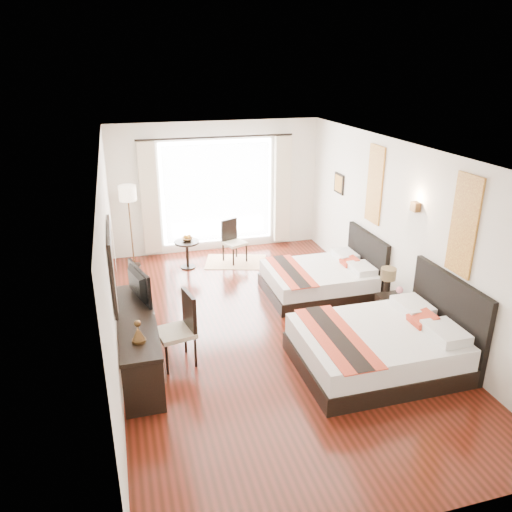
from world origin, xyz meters
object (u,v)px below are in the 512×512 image
object	(u,v)px
table_lamp	(388,276)
console_desk	(139,342)
bed_far	(323,279)
desk_chair	(178,343)
nightstand	(391,310)
television	(134,284)
side_table	(187,255)
vase	(399,294)
floor_lamp	(128,199)
fruit_bowl	(187,239)
window_chair	(234,249)
bed_near	(382,345)

from	to	relation	value
table_lamp	console_desk	world-z (taller)	table_lamp
bed_far	desk_chair	world-z (taller)	bed_far
nightstand	television	bearing A→B (deg)	174.32
bed_far	side_table	world-z (taller)	bed_far
bed_far	vase	xyz separation A→B (m)	(0.63, -1.49, 0.29)
vase	nightstand	bearing A→B (deg)	90.75
floor_lamp	fruit_bowl	size ratio (longest dim) A/B	7.36
bed_far	nightstand	distance (m)	1.47
desk_chair	fruit_bowl	bearing A→B (deg)	-112.32
bed_far	table_lamp	size ratio (longest dim) A/B	4.91
fruit_bowl	window_chair	size ratio (longest dim) A/B	0.26
console_desk	side_table	distance (m)	3.53
table_lamp	nightstand	bearing A→B (deg)	-79.09
vase	fruit_bowl	bearing A→B (deg)	129.63
fruit_bowl	console_desk	bearing A→B (deg)	-109.30
window_chair	table_lamp	bearing A→B (deg)	5.66
bed_far	window_chair	xyz separation A→B (m)	(-1.18, 1.92, -0.01)
table_lamp	window_chair	size ratio (longest dim) A/B	0.44
desk_chair	floor_lamp	world-z (taller)	floor_lamp
bed_far	floor_lamp	xyz separation A→B (m)	(-3.23, 2.24, 1.15)
television	window_chair	size ratio (longest dim) A/B	0.94
desk_chair	floor_lamp	size ratio (longest dim) A/B	0.62
bed_near	side_table	size ratio (longest dim) A/B	3.83
bed_near	table_lamp	distance (m)	1.48
side_table	bed_far	bearing A→B (deg)	-40.23
window_chair	console_desk	bearing A→B (deg)	-56.49
nightstand	vase	xyz separation A→B (m)	(0.00, -0.16, 0.35)
bed_near	television	bearing A→B (deg)	155.54
fruit_bowl	window_chair	xyz separation A→B (m)	(0.98, 0.05, -0.33)
side_table	vase	bearing A→B (deg)	-49.90
bed_near	vase	bearing A→B (deg)	49.58
floor_lamp	table_lamp	bearing A→B (deg)	-41.77
bed_far	table_lamp	world-z (taller)	bed_far
bed_far	vase	distance (m)	1.65
console_desk	floor_lamp	bearing A→B (deg)	88.37
vase	bed_far	bearing A→B (deg)	112.89
bed_near	vase	world-z (taller)	bed_near
table_lamp	desk_chair	xyz separation A→B (m)	(-3.41, -0.37, -0.45)
console_desk	fruit_bowl	size ratio (longest dim) A/B	9.60
floor_lamp	fruit_bowl	distance (m)	1.40
bed_far	console_desk	xyz separation A→B (m)	(-3.34, -1.49, 0.10)
desk_chair	window_chair	size ratio (longest dim) A/B	1.17
table_lamp	television	bearing A→B (deg)	176.46
bed_far	window_chair	bearing A→B (deg)	121.60
table_lamp	side_table	xyz separation A→B (m)	(-2.78, 3.02, -0.48)
bed_near	console_desk	bearing A→B (deg)	164.33
desk_chair	fruit_bowl	distance (m)	3.50
bed_near	television	distance (m)	3.56
window_chair	desk_chair	bearing A→B (deg)	-49.39
nightstand	window_chair	distance (m)	3.72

